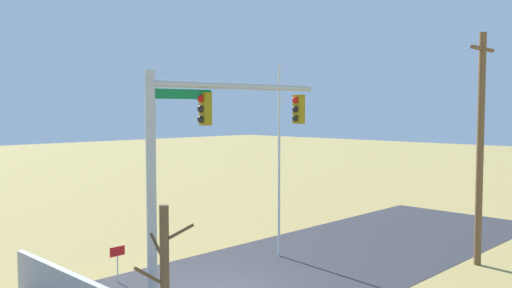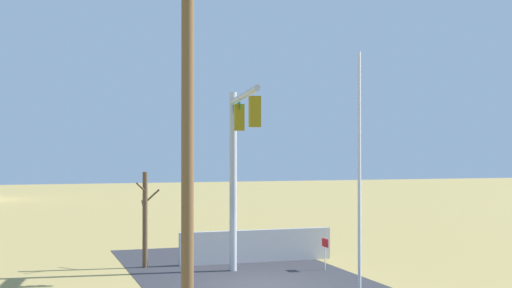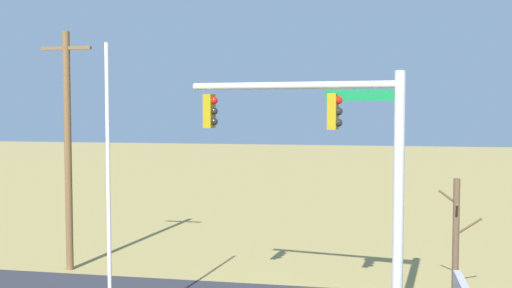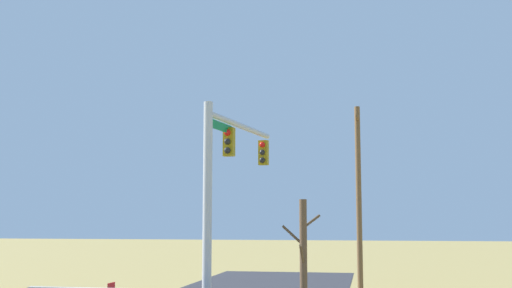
# 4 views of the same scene
# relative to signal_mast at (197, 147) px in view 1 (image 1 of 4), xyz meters

# --- Properties ---
(road_surface) EXTENTS (28.00, 8.00, 0.01)m
(road_surface) POSITION_rel_signal_mast_xyz_m (-5.54, -0.37, -4.72)
(road_surface) COLOR #2D2D33
(road_surface) RESTS_ON ground_plane
(signal_mast) EXTENTS (5.89, 1.19, 6.88)m
(signal_mast) POSITION_rel_signal_mast_xyz_m (0.00, 0.00, 0.00)
(signal_mast) COLOR #B2B5BA
(signal_mast) RESTS_ON ground_plane
(flagpole) EXTENTS (0.10, 0.10, 7.55)m
(flagpole) POSITION_rel_signal_mast_xyz_m (-5.75, -1.99, -0.95)
(flagpole) COLOR silver
(flagpole) RESTS_ON ground_plane
(utility_pole) EXTENTS (1.90, 0.26, 8.64)m
(utility_pole) POSITION_rel_signal_mast_xyz_m (-10.08, 4.15, -0.24)
(utility_pole) COLOR brown
(utility_pole) RESTS_ON ground_plane
(open_sign) EXTENTS (0.56, 0.04, 1.22)m
(open_sign) POSITION_rel_signal_mast_xyz_m (0.49, -3.67, -3.82)
(open_sign) COLOR silver
(open_sign) RESTS_ON ground_plane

